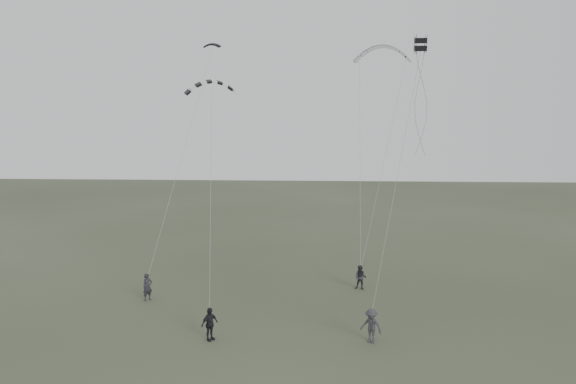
{
  "coord_description": "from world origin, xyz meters",
  "views": [
    {
      "loc": [
        3.16,
        -31.83,
        12.88
      ],
      "look_at": [
        1.28,
        4.73,
        7.5
      ],
      "focal_mm": 35.0,
      "sensor_mm": 36.0,
      "label": 1
    }
  ],
  "objects_px": {
    "kite_striped": "(212,82)",
    "flyer_right": "(360,277)",
    "kite_pale_large": "(383,47)",
    "kite_box": "(420,44)",
    "flyer_center": "(210,324)",
    "flyer_far": "(371,326)",
    "kite_dark_small": "(212,44)",
    "flyer_left": "(148,287)"
  },
  "relations": [
    {
      "from": "flyer_center",
      "to": "kite_pale_large",
      "type": "distance_m",
      "value": 24.24
    },
    {
      "from": "flyer_far",
      "to": "kite_dark_small",
      "type": "xyz_separation_m",
      "value": [
        -11.11,
        13.32,
        16.81
      ]
    },
    {
      "from": "flyer_right",
      "to": "kite_dark_small",
      "type": "relative_size",
      "value": 1.36
    },
    {
      "from": "flyer_far",
      "to": "kite_box",
      "type": "height_order",
      "value": "kite_box"
    },
    {
      "from": "flyer_center",
      "to": "flyer_right",
      "type": "bearing_deg",
      "value": -3.55
    },
    {
      "from": "kite_dark_small",
      "to": "kite_box",
      "type": "height_order",
      "value": "kite_dark_small"
    },
    {
      "from": "flyer_right",
      "to": "kite_pale_large",
      "type": "distance_m",
      "value": 17.34
    },
    {
      "from": "flyer_left",
      "to": "flyer_center",
      "type": "bearing_deg",
      "value": -95.51
    },
    {
      "from": "kite_striped",
      "to": "kite_box",
      "type": "bearing_deg",
      "value": -28.45
    },
    {
      "from": "kite_dark_small",
      "to": "kite_pale_large",
      "type": "distance_m",
      "value": 12.94
    },
    {
      "from": "flyer_far",
      "to": "kite_dark_small",
      "type": "height_order",
      "value": "kite_dark_small"
    },
    {
      "from": "flyer_left",
      "to": "flyer_right",
      "type": "distance_m",
      "value": 14.99
    },
    {
      "from": "flyer_right",
      "to": "kite_dark_small",
      "type": "bearing_deg",
      "value": -179.55
    },
    {
      "from": "kite_pale_large",
      "to": "kite_box",
      "type": "height_order",
      "value": "kite_pale_large"
    },
    {
      "from": "flyer_center",
      "to": "kite_dark_small",
      "type": "bearing_deg",
      "value": 49.06
    },
    {
      "from": "kite_dark_small",
      "to": "flyer_left",
      "type": "bearing_deg",
      "value": -109.67
    },
    {
      "from": "kite_box",
      "to": "kite_dark_small",
      "type": "bearing_deg",
      "value": 149.0
    },
    {
      "from": "kite_box",
      "to": "flyer_far",
      "type": "bearing_deg",
      "value": -124.41
    },
    {
      "from": "flyer_right",
      "to": "kite_pale_large",
      "type": "xyz_separation_m",
      "value": [
        1.71,
        4.37,
        16.7
      ]
    },
    {
      "from": "flyer_center",
      "to": "flyer_left",
      "type": "bearing_deg",
      "value": 80.9
    },
    {
      "from": "flyer_center",
      "to": "kite_striped",
      "type": "relative_size",
      "value": 0.55
    },
    {
      "from": "kite_striped",
      "to": "flyer_right",
      "type": "bearing_deg",
      "value": 0.47
    },
    {
      "from": "flyer_right",
      "to": "kite_pale_large",
      "type": "height_order",
      "value": "kite_pale_large"
    },
    {
      "from": "flyer_center",
      "to": "kite_striped",
      "type": "height_order",
      "value": "kite_striped"
    },
    {
      "from": "flyer_right",
      "to": "kite_box",
      "type": "distance_m",
      "value": 16.97
    },
    {
      "from": "flyer_left",
      "to": "kite_striped",
      "type": "distance_m",
      "value": 14.5
    },
    {
      "from": "flyer_left",
      "to": "kite_pale_large",
      "type": "bearing_deg",
      "value": -21.54
    },
    {
      "from": "flyer_far",
      "to": "kite_dark_small",
      "type": "distance_m",
      "value": 24.15
    },
    {
      "from": "flyer_left",
      "to": "kite_box",
      "type": "bearing_deg",
      "value": -54.86
    },
    {
      "from": "flyer_center",
      "to": "kite_pale_large",
      "type": "height_order",
      "value": "kite_pale_large"
    },
    {
      "from": "kite_striped",
      "to": "kite_pale_large",
      "type": "bearing_deg",
      "value": 16.11
    },
    {
      "from": "flyer_left",
      "to": "kite_pale_large",
      "type": "relative_size",
      "value": 0.43
    },
    {
      "from": "flyer_right",
      "to": "kite_dark_small",
      "type": "distance_m",
      "value": 20.67
    },
    {
      "from": "flyer_far",
      "to": "kite_box",
      "type": "xyz_separation_m",
      "value": [
        2.83,
        3.58,
        15.63
      ]
    },
    {
      "from": "flyer_center",
      "to": "kite_box",
      "type": "height_order",
      "value": "kite_box"
    },
    {
      "from": "kite_dark_small",
      "to": "flyer_far",
      "type": "bearing_deg",
      "value": -43.83
    },
    {
      "from": "flyer_far",
      "to": "kite_pale_large",
      "type": "distance_m",
      "value": 21.63
    },
    {
      "from": "kite_dark_small",
      "to": "kite_pale_large",
      "type": "bearing_deg",
      "value": 8.21
    },
    {
      "from": "flyer_center",
      "to": "kite_striped",
      "type": "bearing_deg",
      "value": 47.75
    },
    {
      "from": "flyer_right",
      "to": "flyer_far",
      "type": "height_order",
      "value": "flyer_far"
    },
    {
      "from": "flyer_right",
      "to": "kite_striped",
      "type": "distance_m",
      "value": 17.3
    },
    {
      "from": "kite_striped",
      "to": "kite_box",
      "type": "height_order",
      "value": "kite_box"
    }
  ]
}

